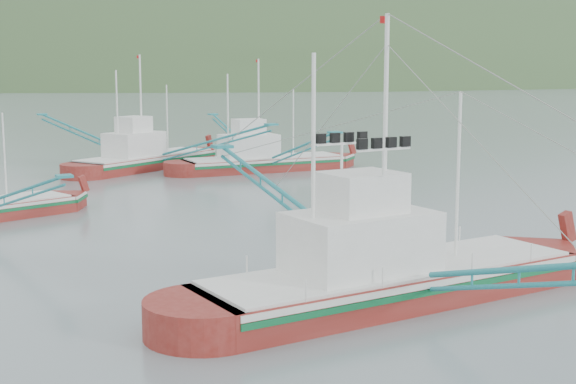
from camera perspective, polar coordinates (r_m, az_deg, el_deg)
name	(u,v)px	position (r m, az deg, el deg)	size (l,w,h in m)	color
ground	(351,285)	(34.48, 4.47, -6.63)	(1200.00, 1200.00, 0.00)	slate
main_boat	(388,259)	(31.87, 7.16, -4.73)	(16.76, 29.72, 12.05)	maroon
bg_boat_far	(145,143)	(74.91, -10.13, 3.43)	(18.74, 25.38, 11.21)	maroon
bg_boat_right	(262,154)	(72.38, -1.89, 2.69)	(14.80, 26.69, 10.80)	maroon
headland_right	(328,83)	(525.75, 2.87, 7.75)	(684.00, 432.00, 306.00)	#324E28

